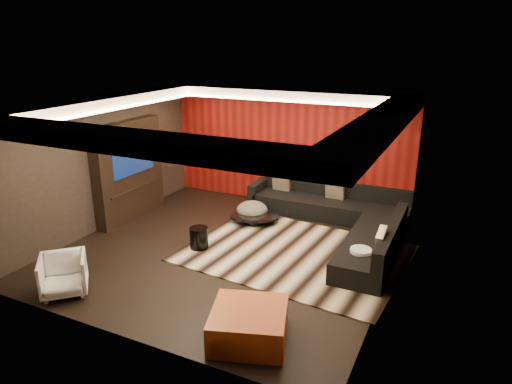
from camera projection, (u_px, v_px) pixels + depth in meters
The scene contains 26 objects.
floor at pixel (229, 250), 8.84m from camera, with size 6.00×6.00×0.02m, color black.
ceiling at pixel (226, 104), 7.94m from camera, with size 6.00×6.00×0.02m, color silver.
wall_back at pixel (288, 148), 10.97m from camera, with size 6.00×0.02×2.80m, color black.
wall_left at pixel (102, 163), 9.62m from camera, with size 0.02×6.00×2.80m, color black.
wall_right at pixel (395, 206), 7.17m from camera, with size 0.02×6.00×2.80m, color black.
red_feature_wall at pixel (287, 148), 10.93m from camera, with size 5.98×0.05×2.78m, color #6B0C0A.
soffit_back at pixel (284, 95), 10.29m from camera, with size 6.00×0.60×0.22m, color silver.
soffit_front at pixel (120, 141), 5.67m from camera, with size 6.00×0.60×0.22m, color silver.
soffit_left at pixel (107, 102), 9.08m from camera, with size 0.60×4.80×0.22m, color silver.
soffit_right at pixel (382, 123), 6.88m from camera, with size 0.60×4.80×0.22m, color silver.
cove_back at pixel (278, 100), 10.03m from camera, with size 4.80×0.08×0.04m, color #FFD899.
cove_front at pixel (139, 142), 5.99m from camera, with size 4.80×0.08×0.04m, color #FFD899.
cove_left at pixel (121, 108), 8.97m from camera, with size 0.08×4.80×0.04m, color #FFD899.
cove_right at pixel (359, 127), 7.05m from camera, with size 0.08×4.80×0.04m, color #FFD899.
tv_surround at pixel (129, 170), 10.16m from camera, with size 0.30×2.00×2.20m, color black.
tv_screen at pixel (133, 156), 9.99m from camera, with size 0.04×1.30×0.80m, color black.
tv_shelf at pixel (136, 188), 10.23m from camera, with size 0.04×1.60×0.04m, color black.
rug at pixel (294, 253), 8.69m from camera, with size 4.00×3.00×0.02m, color beige.
coffee_table at pixel (254, 219), 10.03m from camera, with size 1.09×1.09×0.18m, color black.
drum_stool at pixel (199, 238), 8.83m from camera, with size 0.36×0.36×0.42m, color black.
striped_pouf at pixel (252, 210), 10.31m from camera, with size 0.70×0.70×0.39m, color beige.
white_side_table at pixel (360, 261), 7.91m from camera, with size 0.37×0.37×0.46m, color silver.
orange_ottoman at pixel (249, 325), 6.17m from camera, with size 1.00×1.00×0.45m, color #9E4814.
armchair at pixel (63, 275), 7.26m from camera, with size 0.69×0.71×0.65m, color white.
sectional_sofa at pixel (343, 219), 9.65m from camera, with size 3.65×3.50×0.75m.
throw_pillows at pixel (327, 201), 9.70m from camera, with size 3.11×2.79×0.50m.
Camera 1 is at (3.93, -7.01, 3.90)m, focal length 32.00 mm.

